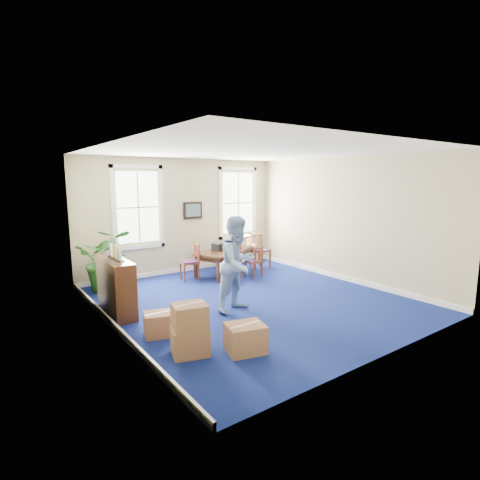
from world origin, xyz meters
TOP-DOWN VIEW (x-y plane):
  - floor at (0.00, 0.00)m, footprint 6.50×6.50m
  - ceiling at (0.00, 0.00)m, footprint 6.50×6.50m
  - wall_back at (0.00, 3.25)m, footprint 6.50×0.00m
  - wall_front at (0.00, -3.25)m, footprint 6.50×0.00m
  - wall_left at (-3.00, 0.00)m, footprint 0.00×6.50m
  - wall_right at (3.00, 0.00)m, footprint 0.00×6.50m
  - baseboard_back at (0.00, 3.22)m, footprint 6.00×0.04m
  - baseboard_left at (-2.97, 0.00)m, footprint 0.04×6.50m
  - baseboard_right at (2.97, 0.00)m, footprint 0.04×6.50m
  - window_left at (-1.30, 3.23)m, footprint 1.40×0.12m
  - window_right at (1.90, 3.23)m, footprint 1.40×0.12m
  - wall_picture at (0.30, 3.20)m, footprint 0.58×0.06m
  - conference_table at (0.86, 2.28)m, footprint 2.21×1.61m
  - crt_tv at (1.46, 2.33)m, footprint 0.48×0.50m
  - game_console at (1.73, 2.28)m, footprint 0.22×0.25m
  - equipment_bag at (0.63, 2.33)m, footprint 0.46×0.36m
  - chair_near_left at (0.45, 1.59)m, footprint 0.62×0.62m
  - chair_near_right at (1.27, 1.59)m, footprint 0.41×0.41m
  - chair_end_left at (-0.33, 2.28)m, footprint 0.52×0.52m
  - chair_end_right at (2.05, 2.28)m, footprint 0.57×0.57m
  - man at (-0.62, -0.34)m, footprint 1.09×0.94m
  - credenza at (-2.68, 0.90)m, footprint 0.44×1.41m
  - brochure_rack at (-2.66, 0.90)m, footprint 0.32×0.64m
  - potted_plant at (-2.33, 2.59)m, footprint 1.68×1.59m
  - cardboard_boxes at (-2.12, -1.40)m, footprint 1.72×1.72m

SIDE VIEW (x-z plane):
  - floor at x=0.00m, z-range 0.00..0.00m
  - baseboard_back at x=0.00m, z-range 0.00..0.12m
  - baseboard_left at x=-2.97m, z-range 0.00..0.12m
  - baseboard_right at x=2.97m, z-range 0.00..0.12m
  - conference_table at x=0.86m, z-range 0.00..0.69m
  - cardboard_boxes at x=-2.12m, z-range 0.00..0.83m
  - chair_near_right at x=1.27m, z-range 0.00..0.83m
  - chair_end_left at x=-0.33m, z-range 0.00..0.98m
  - chair_end_right at x=2.05m, z-range 0.00..1.07m
  - chair_near_left at x=0.45m, z-range 0.00..1.08m
  - credenza at x=-2.68m, z-range 0.00..1.10m
  - game_console at x=1.73m, z-range 0.69..0.74m
  - potted_plant at x=-2.33m, z-range 0.00..1.49m
  - equipment_bag at x=0.63m, z-range 0.69..0.89m
  - crt_tv at x=1.46m, z-range 0.69..1.03m
  - man at x=-0.62m, z-range 0.00..1.92m
  - brochure_rack at x=-2.66m, z-range 1.10..1.38m
  - wall_back at x=0.00m, z-range -1.65..4.85m
  - wall_front at x=0.00m, z-range -1.65..4.85m
  - wall_left at x=-3.00m, z-range -1.65..4.85m
  - wall_right at x=3.00m, z-range -1.65..4.85m
  - wall_picture at x=0.30m, z-range 1.51..1.99m
  - window_left at x=-1.30m, z-range 0.80..3.00m
  - window_right at x=1.90m, z-range 0.80..3.00m
  - ceiling at x=0.00m, z-range 3.20..3.20m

